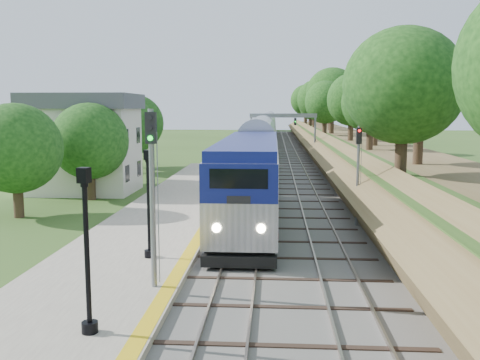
# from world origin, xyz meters

# --- Properties ---
(trackbed) EXTENTS (9.50, 170.00, 0.28)m
(trackbed) POSITION_xyz_m (2.00, 60.00, 0.07)
(trackbed) COLOR #4C4944
(trackbed) RESTS_ON ground
(platform) EXTENTS (6.40, 68.00, 0.38)m
(platform) POSITION_xyz_m (-5.20, 16.00, 0.19)
(platform) COLOR gray
(platform) RESTS_ON ground
(yellow_stripe) EXTENTS (0.55, 68.00, 0.01)m
(yellow_stripe) POSITION_xyz_m (-2.35, 16.00, 0.39)
(yellow_stripe) COLOR gold
(yellow_stripe) RESTS_ON platform
(embankment) EXTENTS (10.64, 170.00, 11.70)m
(embankment) POSITION_xyz_m (10.35, 60.00, 1.95)
(embankment) COLOR brown
(embankment) RESTS_ON ground
(station_building) EXTENTS (8.60, 6.60, 8.00)m
(station_building) POSITION_xyz_m (-14.00, 30.00, 4.09)
(station_building) COLOR beige
(station_building) RESTS_ON ground
(signal_gantry) EXTENTS (8.40, 0.38, 6.20)m
(signal_gantry) POSITION_xyz_m (2.47, 54.99, 4.82)
(signal_gantry) COLOR slate
(signal_gantry) RESTS_ON ground
(trees_behind_platform) EXTENTS (7.82, 53.32, 7.21)m
(trees_behind_platform) POSITION_xyz_m (-11.17, 20.67, 4.53)
(trees_behind_platform) COLOR #332316
(trees_behind_platform) RESTS_ON ground
(train) EXTENTS (3.26, 152.67, 4.79)m
(train) POSITION_xyz_m (0.00, 84.08, 2.43)
(train) COLOR black
(train) RESTS_ON trackbed
(lamppost_mid) EXTENTS (0.48, 0.48, 4.82)m
(lamppost_mid) POSITION_xyz_m (-3.86, 1.99, 2.53)
(lamppost_mid) COLOR black
(lamppost_mid) RESTS_ON platform
(lamppost_far) EXTENTS (0.46, 0.46, 4.69)m
(lamppost_far) POSITION_xyz_m (-3.96, 9.92, 2.48)
(lamppost_far) COLOR black
(lamppost_far) RESTS_ON platform
(signal_platform) EXTENTS (0.38, 0.30, 6.43)m
(signal_platform) POSITION_xyz_m (-2.90, 6.12, 4.33)
(signal_platform) COLOR slate
(signal_platform) RESTS_ON platform
(signal_farside) EXTENTS (0.31, 0.25, 5.72)m
(signal_farside) POSITION_xyz_m (6.20, 18.15, 3.62)
(signal_farside) COLOR slate
(signal_farside) RESTS_ON ground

